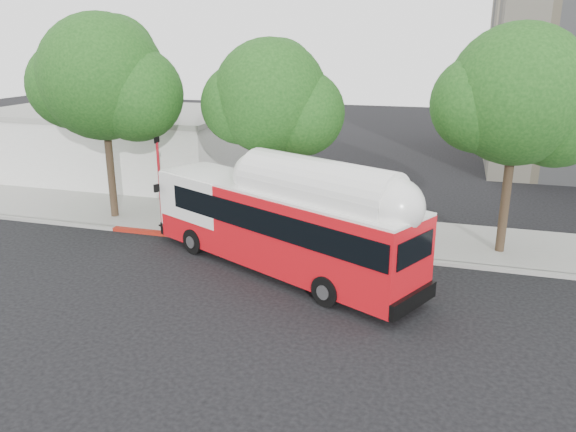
% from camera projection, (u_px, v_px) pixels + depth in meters
% --- Properties ---
extents(ground, '(120.00, 120.00, 0.00)m').
position_uv_depth(ground, '(246.00, 284.00, 20.38)').
color(ground, black).
rests_on(ground, ground).
extents(sidewalk, '(60.00, 5.00, 0.15)m').
position_uv_depth(sidewalk, '(295.00, 227.00, 26.31)').
color(sidewalk, gray).
rests_on(sidewalk, ground).
extents(curb_strip, '(60.00, 0.30, 0.15)m').
position_uv_depth(curb_strip, '(278.00, 246.00, 23.93)').
color(curb_strip, gray).
rests_on(curb_strip, ground).
extents(red_curb_segment, '(10.00, 0.32, 0.16)m').
position_uv_depth(red_curb_segment, '(213.00, 239.00, 24.75)').
color(red_curb_segment, maroon).
rests_on(red_curb_segment, ground).
extents(street_tree_left, '(6.67, 5.80, 9.74)m').
position_uv_depth(street_tree_left, '(112.00, 82.00, 25.82)').
color(street_tree_left, '#2D2116').
rests_on(street_tree_left, ground).
extents(street_tree_mid, '(5.75, 5.00, 8.62)m').
position_uv_depth(street_tree_mid, '(279.00, 102.00, 24.32)').
color(street_tree_mid, '#2D2116').
rests_on(street_tree_mid, ground).
extents(street_tree_right, '(6.21, 5.40, 9.18)m').
position_uv_depth(street_tree_right, '(529.00, 101.00, 21.30)').
color(street_tree_right, '#2D2116').
rests_on(street_tree_right, ground).
extents(low_commercial_bldg, '(16.20, 10.20, 4.25)m').
position_uv_depth(low_commercial_bldg, '(119.00, 142.00, 36.36)').
color(low_commercial_bldg, silver).
rests_on(low_commercial_bldg, ground).
extents(transit_bus, '(12.15, 7.48, 3.70)m').
position_uv_depth(transit_bus, '(281.00, 227.00, 21.08)').
color(transit_bus, red).
rests_on(transit_bus, ground).
extents(signal_pole, '(0.12, 0.41, 4.36)m').
position_uv_depth(signal_pole, '(160.00, 184.00, 25.45)').
color(signal_pole, red).
rests_on(signal_pole, ground).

